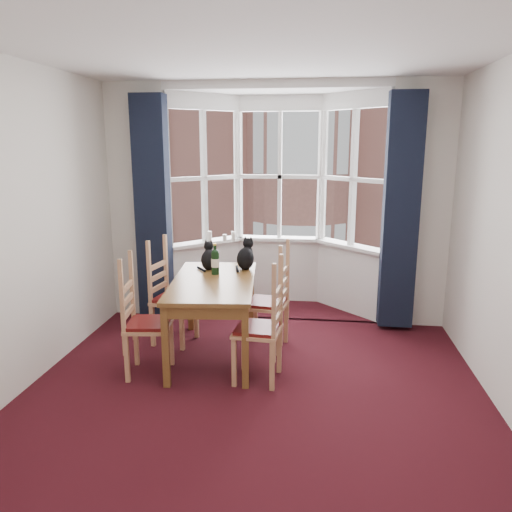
% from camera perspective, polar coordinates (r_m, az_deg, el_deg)
% --- Properties ---
extents(floor, '(4.50, 4.50, 0.00)m').
position_cam_1_polar(floor, '(4.18, -0.85, -17.49)').
color(floor, black).
rests_on(floor, ground).
extents(ceiling, '(4.50, 4.50, 0.00)m').
position_cam_1_polar(ceiling, '(3.67, -1.01, 23.61)').
color(ceiling, white).
rests_on(ceiling, floor).
extents(wall_near, '(4.00, 0.00, 4.00)m').
position_cam_1_polar(wall_near, '(1.59, -12.64, -14.25)').
color(wall_near, silver).
rests_on(wall_near, floor).
extents(wall_back_pier_left, '(0.70, 0.12, 2.80)m').
position_cam_1_polar(wall_back_pier_left, '(6.25, -13.20, 5.97)').
color(wall_back_pier_left, silver).
rests_on(wall_back_pier_left, floor).
extents(wall_back_pier_right, '(0.70, 0.12, 2.80)m').
position_cam_1_polar(wall_back_pier_right, '(5.98, 18.16, 5.37)').
color(wall_back_pier_right, silver).
rests_on(wall_back_pier_right, floor).
extents(bay_window, '(2.76, 0.94, 2.80)m').
position_cam_1_polar(bay_window, '(6.39, 2.53, 6.44)').
color(bay_window, white).
rests_on(bay_window, floor).
extents(curtain_left, '(0.38, 0.22, 2.60)m').
position_cam_1_polar(curtain_left, '(6.01, -11.70, 5.30)').
color(curtain_left, black).
rests_on(curtain_left, floor).
extents(curtain_right, '(0.38, 0.22, 2.60)m').
position_cam_1_polar(curtain_right, '(5.77, 16.21, 4.74)').
color(curtain_right, black).
rests_on(curtain_right, floor).
extents(dining_table, '(0.94, 1.56, 0.79)m').
position_cam_1_polar(dining_table, '(4.97, -4.87, -3.78)').
color(dining_table, brown).
rests_on(dining_table, floor).
extents(chair_left_near, '(0.45, 0.47, 0.92)m').
position_cam_1_polar(chair_left_near, '(4.75, -13.25, -7.73)').
color(chair_left_near, tan).
rests_on(chair_left_near, floor).
extents(chair_left_far, '(0.47, 0.49, 0.92)m').
position_cam_1_polar(chair_left_far, '(5.45, -10.19, -4.88)').
color(chair_left_far, tan).
rests_on(chair_left_far, floor).
extents(chair_right_near, '(0.44, 0.46, 0.92)m').
position_cam_1_polar(chair_right_near, '(4.49, 1.32, -8.58)').
color(chair_right_near, tan).
rests_on(chair_right_near, floor).
extents(chair_right_far, '(0.45, 0.47, 0.92)m').
position_cam_1_polar(chair_right_far, '(5.18, 2.23, -5.62)').
color(chair_right_far, tan).
rests_on(chair_right_far, floor).
extents(cat_left, '(0.21, 0.26, 0.32)m').
position_cam_1_polar(cat_left, '(5.33, -5.41, -0.25)').
color(cat_left, black).
rests_on(cat_left, dining_table).
extents(cat_right, '(0.23, 0.29, 0.35)m').
position_cam_1_polar(cat_right, '(5.32, -1.18, -0.08)').
color(cat_right, black).
rests_on(cat_right, dining_table).
extents(wine_bottle, '(0.08, 0.08, 0.32)m').
position_cam_1_polar(wine_bottle, '(5.12, -4.69, -0.55)').
color(wine_bottle, black).
rests_on(wine_bottle, dining_table).
extents(candle_tall, '(0.06, 0.06, 0.13)m').
position_cam_1_polar(candle_tall, '(6.43, -5.33, 2.26)').
color(candle_tall, white).
rests_on(candle_tall, bay_window).
extents(candle_short, '(0.06, 0.06, 0.09)m').
position_cam_1_polar(candle_short, '(6.43, -3.59, 2.08)').
color(candle_short, white).
rests_on(candle_short, bay_window).
extents(candle_extra, '(0.05, 0.05, 0.12)m').
position_cam_1_polar(candle_extra, '(6.43, -2.59, 2.25)').
color(candle_extra, white).
rests_on(candle_extra, bay_window).
extents(street, '(80.00, 80.00, 0.00)m').
position_cam_1_polar(street, '(36.74, 6.12, 0.04)').
color(street, '#333335').
rests_on(street, ground).
extents(tenement_building, '(18.40, 7.80, 15.20)m').
position_cam_1_polar(tenement_building, '(17.60, 5.54, 11.14)').
color(tenement_building, '#9D5F51').
rests_on(tenement_building, street).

